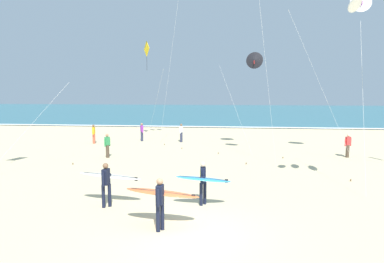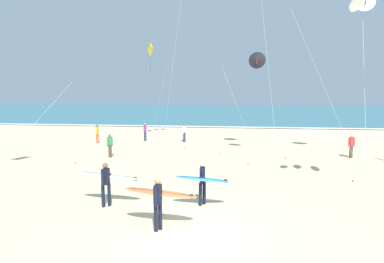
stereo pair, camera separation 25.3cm
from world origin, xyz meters
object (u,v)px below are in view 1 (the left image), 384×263
bystander_yellow_top (94,134)px  bystander_green_top (107,145)px  kite_delta_ivory_mid (361,2)px  bystander_purple_top (142,132)px  surfer_lead (161,197)px  kite_diamond_golden_high (147,52)px  kite_arc_amber_near (379,1)px  surfer_trailing (203,180)px  bystander_white_top (181,133)px  kite_delta_charcoal_low (254,61)px  surfer_third (108,179)px  bystander_red_top (348,145)px

bystander_yellow_top → bystander_green_top: bearing=-59.7°
kite_delta_ivory_mid → bystander_purple_top: size_ratio=6.47×
surfer_lead → kite_diamond_golden_high: 21.08m
kite_arc_amber_near → surfer_trailing: bearing=-166.6°
bystander_yellow_top → bystander_green_top: (3.21, -5.50, 0.00)m
kite_diamond_golden_high → bystander_purple_top: 7.14m
kite_diamond_golden_high → bystander_yellow_top: kite_diamond_golden_high is taller
kite_diamond_golden_high → bystander_purple_top: kite_diamond_golden_high is taller
surfer_lead → bystander_white_top: 17.90m
surfer_trailing → kite_delta_charcoal_low: (2.59, 10.17, 5.30)m
kite_delta_charcoal_low → bystander_white_top: bearing=135.9°
kite_arc_amber_near → kite_delta_ivory_mid: kite_delta_ivory_mid is taller
kite_arc_amber_near → kite_diamond_golden_high: bearing=129.5°
surfer_third → kite_delta_charcoal_low: kite_delta_charcoal_low is taller
surfer_trailing → kite_delta_ivory_mid: 15.34m
kite_diamond_golden_high → bystander_red_top: (15.09, -6.80, -7.01)m
bystander_yellow_top → bystander_white_top: size_ratio=1.00×
surfer_trailing → kite_diamond_golden_high: kite_diamond_golden_high is taller
bystander_white_top → bystander_yellow_top: bearing=-167.5°
surfer_lead → kite_arc_amber_near: size_ratio=0.30×
surfer_lead → kite_diamond_golden_high: bearing=104.8°
bystander_purple_top → bystander_red_top: bearing=-19.7°
bystander_yellow_top → surfer_lead: bearing=-61.0°
bystander_purple_top → bystander_yellow_top: size_ratio=1.00×
bystander_purple_top → bystander_yellow_top: same height
kite_delta_ivory_mid → surfer_lead: bearing=-130.8°
kite_delta_charcoal_low → bystander_purple_top: bearing=148.3°
kite_delta_charcoal_low → bystander_white_top: size_ratio=4.36×
kite_delta_ivory_mid → kite_diamond_golden_high: kite_delta_ivory_mid is taller
surfer_lead → kite_arc_amber_near: bearing=25.8°
surfer_trailing → kite_arc_amber_near: kite_arc_amber_near is taller
bystander_yellow_top → kite_diamond_golden_high: bearing=38.3°
kite_delta_ivory_mid → surfer_trailing: bearing=-133.3°
bystander_purple_top → bystander_green_top: 7.27m
bystander_red_top → kite_arc_amber_near: bearing=-104.4°
bystander_red_top → bystander_white_top: (-11.85, 5.30, 0.00)m
surfer_lead → surfer_trailing: same height
surfer_trailing → kite_arc_amber_near: size_ratio=0.26×
kite_diamond_golden_high → surfer_third: bearing=-81.4°
kite_diamond_golden_high → bystander_green_top: bearing=-94.5°
bystander_purple_top → bystander_white_top: size_ratio=1.00×
surfer_third → kite_diamond_golden_high: bearing=98.6°
surfer_lead → bystander_green_top: surfer_lead is taller
surfer_lead → bystander_white_top: surfer_lead is taller
bystander_green_top → bystander_red_top: bearing=6.4°
bystander_green_top → bystander_white_top: same height
kite_diamond_golden_high → bystander_yellow_top: 8.59m
kite_diamond_golden_high → bystander_purple_top: (-0.26, -1.32, -7.01)m
kite_delta_ivory_mid → bystander_white_top: kite_delta_ivory_mid is taller
surfer_lead → kite_delta_ivory_mid: (9.89, 11.44, 8.58)m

